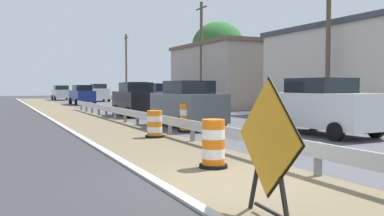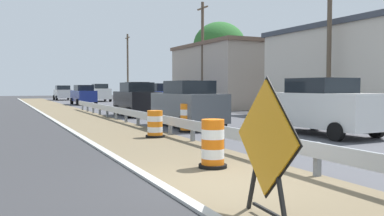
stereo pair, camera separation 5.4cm
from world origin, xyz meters
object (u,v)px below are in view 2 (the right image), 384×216
traffic_barrel_nearest (213,146)px  traffic_barrel_close (155,125)px  utility_pole_mid (202,54)px  car_distant_c (163,97)px  utility_pole_near (329,33)px  car_lead_near_lane (187,104)px  car_distant_a (324,107)px  utility_pole_far (128,66)px  car_mid_far_lane (100,93)px  traffic_barrel_mid (187,119)px  car_lead_far_lane (136,99)px  warning_sign_diamond (266,143)px  car_distant_b (63,93)px  car_trailing_far_lane (83,95)px  car_trailing_near_lane (138,95)px

traffic_barrel_nearest → traffic_barrel_close: (0.74, 5.88, -0.06)m
traffic_barrel_close → utility_pole_mid: bearing=58.8°
car_distant_c → utility_pole_near: utility_pole_near is taller
car_lead_near_lane → car_distant_c: (3.45, 12.16, -0.02)m
car_distant_a → utility_pole_far: 42.73m
utility_pole_mid → utility_pole_far: bearing=89.1°
car_mid_far_lane → car_distant_c: car_mid_far_lane is taller
traffic_barrel_mid → traffic_barrel_close: bearing=-147.4°
utility_pole_far → car_lead_far_lane: bearing=-105.3°
car_distant_a → traffic_barrel_close: bearing=-110.0°
warning_sign_diamond → car_distant_b: (4.50, 53.18, -0.08)m
traffic_barrel_close → car_distant_a: car_distant_a is taller
car_mid_far_lane → car_distant_b: size_ratio=1.06×
car_lead_near_lane → utility_pole_near: utility_pole_near is taller
car_trailing_far_lane → utility_pole_mid: bearing=-147.4°
car_distant_b → utility_pole_mid: bearing=-163.8°
traffic_barrel_nearest → utility_pole_far: 47.81m
traffic_barrel_nearest → utility_pole_far: utility_pole_far is taller
car_distant_b → traffic_barrel_mid: bearing=179.0°
car_lead_near_lane → traffic_barrel_close: bearing=138.2°
car_trailing_near_lane → traffic_barrel_close: bearing=-17.1°
traffic_barrel_close → car_lead_far_lane: bearing=76.2°
car_trailing_near_lane → warning_sign_diamond: bearing=-15.5°
utility_pole_near → utility_pole_mid: bearing=90.3°
warning_sign_diamond → utility_pole_far: bearing=-99.2°
warning_sign_diamond → car_mid_far_lane: 46.83m
car_trailing_near_lane → car_distant_c: (0.07, -5.91, -0.08)m
car_distant_a → utility_pole_mid: (4.31, 19.05, 3.47)m
car_lead_near_lane → car_mid_far_lane: bearing=-6.0°
car_trailing_far_lane → utility_pole_far: 14.92m
traffic_barrel_mid → car_lead_far_lane: size_ratio=0.27×
traffic_barrel_nearest → car_mid_far_lane: 43.17m
car_distant_b → utility_pole_mid: (7.62, -26.68, 3.57)m
car_distant_c → car_distant_a: bearing=-1.8°
traffic_barrel_mid → utility_pole_far: bearing=77.2°
utility_pole_near → car_distant_a: bearing=-134.3°
warning_sign_diamond → traffic_barrel_close: size_ratio=2.05×
car_trailing_near_lane → car_mid_far_lane: bearing=177.9°
warning_sign_diamond → utility_pole_near: 17.41m
car_mid_far_lane → car_trailing_far_lane: car_mid_far_lane is taller
utility_pole_far → car_distant_c: bearing=-100.5°
car_trailing_near_lane → utility_pole_near: (4.47, -18.41, 3.47)m
traffic_barrel_mid → car_trailing_far_lane: bearing=88.2°
car_lead_far_lane → utility_pole_near: bearing=-136.0°
traffic_barrel_close → car_lead_near_lane: car_lead_near_lane is taller
traffic_barrel_nearest → car_distant_c: 21.96m
warning_sign_diamond → utility_pole_mid: 29.34m
traffic_barrel_close → car_lead_far_lane: car_lead_far_lane is taller
traffic_barrel_mid → car_mid_far_lane: bearing=82.9°
warning_sign_diamond → car_lead_far_lane: bearing=-97.4°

